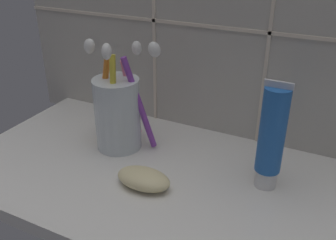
# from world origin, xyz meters

# --- Properties ---
(sink_counter) EXTENTS (0.73, 0.31, 0.02)m
(sink_counter) POSITION_xyz_m (0.00, 0.00, 0.01)
(sink_counter) COLOR silver
(sink_counter) RESTS_ON ground
(toothbrush_cup) EXTENTS (0.12, 0.10, 0.17)m
(toothbrush_cup) POSITION_xyz_m (-0.17, 0.04, 0.08)
(toothbrush_cup) COLOR silver
(toothbrush_cup) RESTS_ON sink_counter
(toothpaste_tube) EXTENTS (0.03, 0.03, 0.15)m
(toothpaste_tube) POSITION_xyz_m (0.06, 0.04, 0.09)
(toothpaste_tube) COLOR white
(toothpaste_tube) RESTS_ON sink_counter
(soap_bar) EXTENTS (0.07, 0.04, 0.02)m
(soap_bar) POSITION_xyz_m (-0.08, -0.04, 0.03)
(soap_bar) COLOR beige
(soap_bar) RESTS_ON sink_counter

